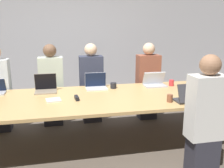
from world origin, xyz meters
TOP-DOWN VIEW (x-y plane):
  - ground_plane at (0.00, 0.00)m, footprint 24.00×24.00m
  - curtain_wall at (0.00, 2.36)m, footprint 12.00×0.06m
  - conference_table at (0.00, 0.00)m, footprint 4.30×1.34m
  - laptop_far_right at (1.14, 0.44)m, footprint 0.36×0.24m
  - person_far_right at (1.19, 0.89)m, footprint 0.40×0.24m
  - cup_far_right at (1.41, 0.39)m, footprint 0.08×0.08m
  - laptop_near_right at (1.25, -0.47)m, footprint 0.32×0.25m
  - person_near_right at (1.22, -0.93)m, footprint 0.40×0.24m
  - cup_near_right at (1.02, -0.42)m, footprint 0.07×0.07m
  - laptop_far_center at (0.19, 0.47)m, footprint 0.33×0.24m
  - person_far_center at (0.17, 0.95)m, footprint 0.40×0.24m
  - cup_far_center at (0.45, 0.42)m, footprint 0.09×0.09m
  - laptop_far_midleft at (-0.58, 0.44)m, footprint 0.32×0.26m
  - person_far_midleft at (-0.51, 0.94)m, footprint 0.40×0.24m
  - stapler at (-0.16, -0.07)m, footprint 0.06×0.15m
  - notebook at (-0.46, -0.05)m, footprint 0.21×0.21m

SIDE VIEW (x-z plane):
  - ground_plane at x=0.00m, z-range 0.00..0.00m
  - person_far_right at x=1.19m, z-range -0.02..1.37m
  - person_far_center at x=0.17m, z-range -0.02..1.37m
  - person_far_midleft at x=-0.51m, z-range -0.02..1.38m
  - conference_table at x=0.00m, z-range 0.32..1.05m
  - person_near_right at x=1.22m, z-range -0.02..1.39m
  - notebook at x=-0.46m, z-range 0.73..0.75m
  - stapler at x=-0.16m, z-range 0.73..0.78m
  - cup_far_center at x=0.45m, z-range 0.73..0.82m
  - cup_far_right at x=1.41m, z-range 0.73..0.82m
  - cup_near_right at x=1.02m, z-range 0.73..0.83m
  - laptop_far_right at x=1.14m, z-range 0.68..0.91m
  - laptop_near_right at x=1.25m, z-range 0.68..0.92m
  - laptop_far_center at x=0.19m, z-range 0.68..0.92m
  - laptop_far_midleft at x=-0.58m, z-range 0.67..0.94m
  - curtain_wall at x=0.00m, z-range 0.00..2.80m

